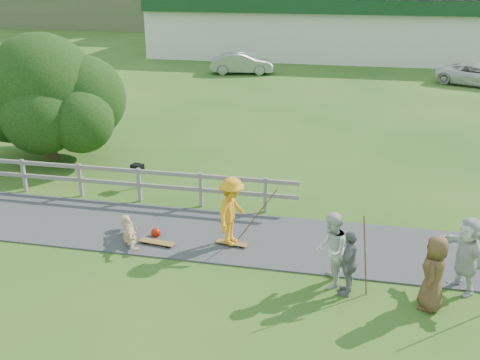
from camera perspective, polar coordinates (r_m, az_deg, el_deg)
The scene contains 19 objects.
ground at distance 13.80m, azimuth -7.84°, elevation -8.37°, with size 260.00×260.00×0.00m, color #245117.
path at distance 15.03m, azimuth -5.98°, elevation -5.52°, with size 34.00×3.00×0.04m, color #363638.
fence at distance 18.05m, azimuth -18.46°, elevation 0.66°, with size 15.05×0.10×1.10m.
strip_mall at distance 46.33m, azimuth 11.82°, elevation 15.99°, with size 32.50×10.75×5.10m.
skater_rider at distance 13.85m, azimuth -0.89°, elevation -3.73°, with size 1.19×0.68×1.84m, color orange.
skater_fallen at distance 14.68m, azimuth -11.67°, elevation -5.34°, with size 1.66×0.40×0.60m, color tan.
spectator_a at distance 12.40m, azimuth 9.69°, elevation -7.40°, with size 0.88×0.68×1.81m, color silver.
spectator_b at distance 12.21m, azimuth 11.56°, elevation -8.66°, with size 0.92×0.38×1.57m, color slate.
spectator_c at distance 12.18m, azimuth 19.97°, elevation -9.35°, with size 0.83×0.54×1.70m, color brown.
spectator_d at distance 13.05m, azimuth 23.01°, elevation -7.36°, with size 1.68×0.54×1.82m, color beige.
car_silver at distance 37.67m, azimuth 0.18°, elevation 12.33°, with size 1.50×4.29×1.41m, color #919398.
car_white at distance 36.82m, azimuth 23.96°, elevation 10.21°, with size 2.21×4.80×1.33m, color silver.
tree at distance 21.57m, azimuth -19.98°, elevation 6.60°, with size 6.57×6.57×3.43m, color black, non-canonical shape.
bbq at distance 18.10m, azimuth -10.83°, elevation 0.42°, with size 0.38×0.29×0.82m, color black, non-canonical shape.
longboard_rider at distance 14.25m, azimuth -0.87°, elevation -6.90°, with size 0.85×0.21×0.09m, color brown, non-canonical shape.
longboard_fallen at distance 14.44m, azimuth -8.81°, elevation -6.73°, with size 0.97×0.24×0.11m, color brown, non-canonical shape.
helmet at distance 14.84m, azimuth -8.96°, elevation -5.57°, with size 0.27×0.27×0.27m, color #A61806.
pole_rider at distance 14.09m, azimuth 1.85°, elevation -3.18°, with size 0.03×0.03×1.88m, color brown.
pole_spec_left at distance 12.16m, azimuth 13.21°, elevation -7.90°, with size 0.03×0.03×1.96m, color brown.
Camera 1 is at (4.22, -11.19, 6.88)m, focal length 40.00 mm.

